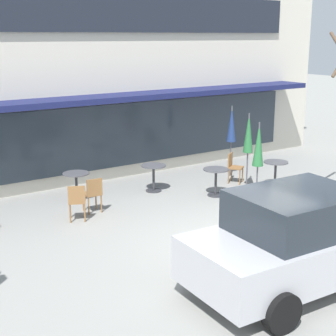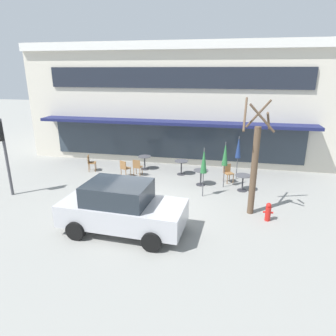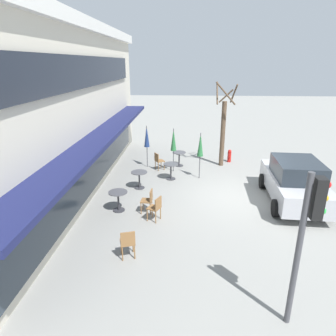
% 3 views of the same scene
% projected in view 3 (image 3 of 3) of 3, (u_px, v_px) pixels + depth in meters
% --- Properties ---
extents(ground_plane, '(80.00, 80.00, 0.00)m').
position_uv_depth(ground_plane, '(240.00, 198.00, 12.19)').
color(ground_plane, gray).
extents(cafe_table_near_wall, '(0.70, 0.70, 0.76)m').
position_uv_depth(cafe_table_near_wall, '(179.00, 157.00, 15.84)').
color(cafe_table_near_wall, '#333338').
rests_on(cafe_table_near_wall, ground).
extents(cafe_table_streetside, '(0.70, 0.70, 0.76)m').
position_uv_depth(cafe_table_streetside, '(171.00, 169.00, 14.03)').
color(cafe_table_streetside, '#333338').
rests_on(cafe_table_streetside, ground).
extents(cafe_table_by_tree, '(0.70, 0.70, 0.76)m').
position_uv_depth(cafe_table_by_tree, '(118.00, 198.00, 11.01)').
color(cafe_table_by_tree, '#333338').
rests_on(cafe_table_by_tree, ground).
extents(cafe_table_mid_patio, '(0.70, 0.70, 0.76)m').
position_uv_depth(cafe_table_mid_patio, '(139.00, 177.00, 13.00)').
color(cafe_table_mid_patio, '#333338').
rests_on(cafe_table_mid_patio, ground).
extents(patio_umbrella_green_folded, '(0.28, 0.28, 2.20)m').
position_uv_depth(patio_umbrella_green_folded, '(200.00, 145.00, 13.79)').
color(patio_umbrella_green_folded, '#4C4C51').
rests_on(patio_umbrella_green_folded, ground).
extents(patio_umbrella_cream_folded, '(0.28, 0.28, 2.20)m').
position_uv_depth(patio_umbrella_cream_folded, '(147.00, 137.00, 15.33)').
color(patio_umbrella_cream_folded, '#4C4C51').
rests_on(patio_umbrella_cream_folded, ground).
extents(patio_umbrella_corner_open, '(0.28, 0.28, 2.20)m').
position_uv_depth(patio_umbrella_corner_open, '(174.00, 140.00, 14.67)').
color(patio_umbrella_corner_open, '#4C4C51').
rests_on(patio_umbrella_corner_open, ground).
extents(cafe_chair_0, '(0.55, 0.55, 0.89)m').
position_uv_depth(cafe_chair_0, '(158.00, 160.00, 15.25)').
color(cafe_chair_0, olive).
rests_on(cafe_chair_0, ground).
extents(cafe_chair_1, '(0.50, 0.50, 0.89)m').
position_uv_depth(cafe_chair_1, '(128.00, 242.00, 8.30)').
color(cafe_chair_1, olive).
rests_on(cafe_chair_1, ground).
extents(cafe_chair_2, '(0.53, 0.53, 0.89)m').
position_uv_depth(cafe_chair_2, '(156.00, 207.00, 10.30)').
color(cafe_chair_2, olive).
rests_on(cafe_chair_2, ground).
extents(cafe_chair_3, '(0.43, 0.43, 0.89)m').
position_uv_depth(cafe_chair_3, '(148.00, 199.00, 10.87)').
color(cafe_chair_3, olive).
rests_on(cafe_chair_3, ground).
extents(parked_sedan, '(4.29, 2.19, 1.76)m').
position_uv_depth(parked_sedan, '(294.00, 181.00, 11.56)').
color(parked_sedan, '#B7B7BC').
rests_on(parked_sedan, ground).
extents(street_tree, '(1.10, 1.10, 4.37)m').
position_uv_depth(street_tree, '(223.00, 129.00, 15.45)').
color(street_tree, brown).
rests_on(street_tree, ground).
extents(traffic_light_pole, '(0.26, 0.44, 3.40)m').
position_uv_depth(traffic_light_pole, '(308.00, 227.00, 5.63)').
color(traffic_light_pole, '#47474C').
rests_on(traffic_light_pole, ground).
extents(fire_hydrant, '(0.36, 0.20, 0.71)m').
position_uv_depth(fire_hydrant, '(229.00, 156.00, 16.53)').
color(fire_hydrant, red).
rests_on(fire_hydrant, ground).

